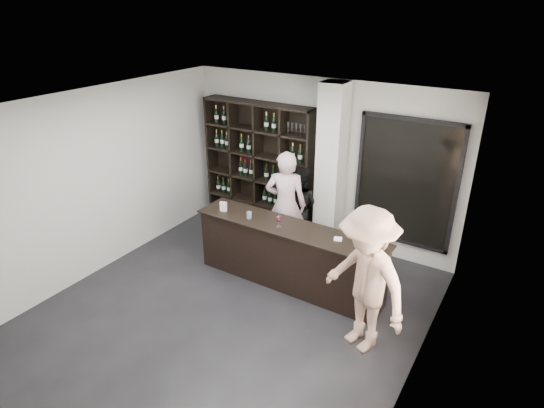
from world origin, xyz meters
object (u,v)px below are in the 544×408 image
Objects in this scene: tasting_counter at (289,256)px; taster_black at (298,208)px; wine_shelf at (259,167)px; taster_pink at (286,205)px; customer at (365,281)px.

tasting_counter is 1.98× the size of taster_black.
wine_shelf is 1.26m from taster_pink.
customer is at bearing -25.04° from tasting_counter.
customer is at bearing 121.80° from taster_pink.
taster_pink is at bearing 75.24° from taster_black.
taster_pink is 0.37m from taster_black.
wine_shelf reaches higher than taster_black.
wine_shelf is 1.57× the size of taster_black.
taster_pink is at bearing -35.56° from wine_shelf.
wine_shelf is 2.21m from tasting_counter.
taster_black is at bearing -120.23° from taster_pink.
tasting_counter is 1.20m from taster_black.
taster_pink is at bearing 167.44° from customer.
taster_pink is 2.43m from customer.
taster_pink is 0.97× the size of customer.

